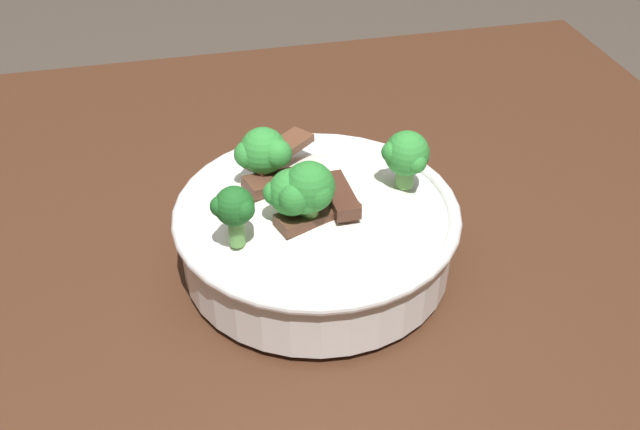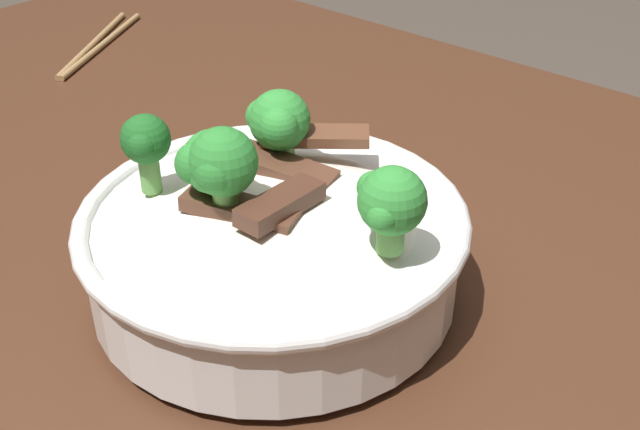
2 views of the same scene
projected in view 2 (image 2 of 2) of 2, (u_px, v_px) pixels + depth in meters
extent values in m
cube|color=#472819|center=(149.00, 293.00, 0.59)|extent=(1.19, 1.03, 0.05)
cube|color=#472819|center=(187.00, 234.00, 1.38)|extent=(0.06, 0.06, 0.76)
cylinder|color=white|center=(275.00, 291.00, 0.54)|extent=(0.10, 0.10, 0.01)
cylinder|color=white|center=(274.00, 252.00, 0.53)|extent=(0.24, 0.24, 0.06)
torus|color=white|center=(273.00, 217.00, 0.51)|extent=(0.25, 0.25, 0.01)
ellipsoid|color=white|center=(273.00, 230.00, 0.52)|extent=(0.20, 0.20, 0.05)
cube|color=brown|center=(315.00, 136.00, 0.55)|extent=(0.07, 0.07, 0.01)
cube|color=#563323|center=(240.00, 209.00, 0.49)|extent=(0.08, 0.05, 0.01)
cube|color=#4C2B1E|center=(281.00, 204.00, 0.48)|extent=(0.02, 0.06, 0.01)
cube|color=#563323|center=(282.00, 168.00, 0.54)|extent=(0.08, 0.05, 0.02)
cylinder|color=#7AB256|center=(216.00, 194.00, 0.50)|extent=(0.01, 0.01, 0.02)
sphere|color=green|center=(213.00, 161.00, 0.49)|extent=(0.04, 0.04, 0.04)
sphere|color=green|center=(202.00, 153.00, 0.50)|extent=(0.02, 0.02, 0.02)
sphere|color=green|center=(210.00, 173.00, 0.48)|extent=(0.02, 0.02, 0.02)
cylinder|color=#7AB256|center=(281.00, 150.00, 0.55)|extent=(0.02, 0.02, 0.02)
sphere|color=green|center=(280.00, 120.00, 0.54)|extent=(0.04, 0.04, 0.04)
sphere|color=green|center=(263.00, 116.00, 0.55)|extent=(0.02, 0.02, 0.02)
sphere|color=green|center=(279.00, 127.00, 0.53)|extent=(0.03, 0.03, 0.03)
cylinder|color=#5B9947|center=(390.00, 235.00, 0.46)|extent=(0.02, 0.02, 0.02)
sphere|color=green|center=(392.00, 201.00, 0.45)|extent=(0.04, 0.04, 0.04)
sphere|color=green|center=(373.00, 187.00, 0.46)|extent=(0.02, 0.02, 0.02)
sphere|color=green|center=(383.00, 216.00, 0.44)|extent=(0.02, 0.02, 0.02)
cylinder|color=#5B9947|center=(150.00, 172.00, 0.52)|extent=(0.01, 0.01, 0.03)
sphere|color=#1E6023|center=(145.00, 139.00, 0.50)|extent=(0.03, 0.03, 0.03)
sphere|color=#1E6023|center=(132.00, 133.00, 0.51)|extent=(0.02, 0.02, 0.02)
sphere|color=#1E6023|center=(142.00, 145.00, 0.50)|extent=(0.02, 0.02, 0.02)
cylinder|color=#6BA84C|center=(226.00, 200.00, 0.49)|extent=(0.02, 0.02, 0.03)
sphere|color=#2D8433|center=(223.00, 162.00, 0.47)|extent=(0.04, 0.04, 0.04)
sphere|color=#2D8433|center=(202.00, 161.00, 0.48)|extent=(0.03, 0.03, 0.03)
sphere|color=#2D8433|center=(213.00, 173.00, 0.47)|extent=(0.03, 0.03, 0.03)
cylinder|color=#9E7A4C|center=(103.00, 45.00, 0.93)|extent=(0.11, 0.18, 0.01)
cylinder|color=#9E7A4C|center=(93.00, 44.00, 0.93)|extent=(0.12, 0.17, 0.01)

